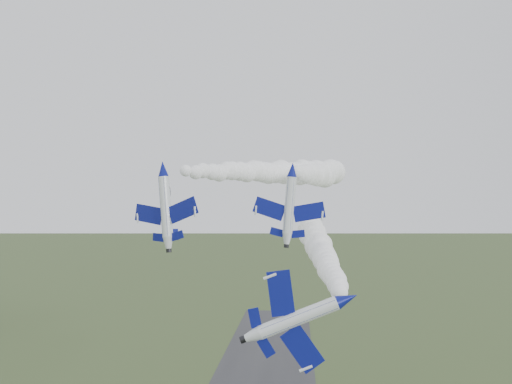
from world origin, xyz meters
TOP-DOWN VIEW (x-y plane):
  - jet_lead at (12.59, -9.28)m, footprint 3.99×11.84m
  - smoke_trail_jet_lead at (11.48, 26.85)m, footprint 8.14×67.01m
  - jet_pair_left at (-11.27, 16.37)m, footprint 10.80×12.38m
  - smoke_trail_jet_pair_left at (4.00, 49.25)m, footprint 33.09×63.30m
  - jet_pair_right at (7.21, 17.64)m, footprint 10.23×12.24m
  - smoke_trail_jet_pair_right at (11.16, 48.58)m, footprint 10.18×57.03m

SIDE VIEW (x-z plane):
  - jet_lead at x=12.59m, z-range 26.00..35.14m
  - smoke_trail_jet_lead at x=11.48m, z-range 30.24..35.31m
  - jet_pair_right at x=7.21m, z-range 43.23..46.28m
  - jet_pair_left at x=-11.27m, z-range 43.24..46.51m
  - smoke_trail_jet_pair_right at x=11.16m, z-range 43.36..48.67m
  - smoke_trail_jet_pair_left at x=4.00m, z-range 43.58..49.53m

